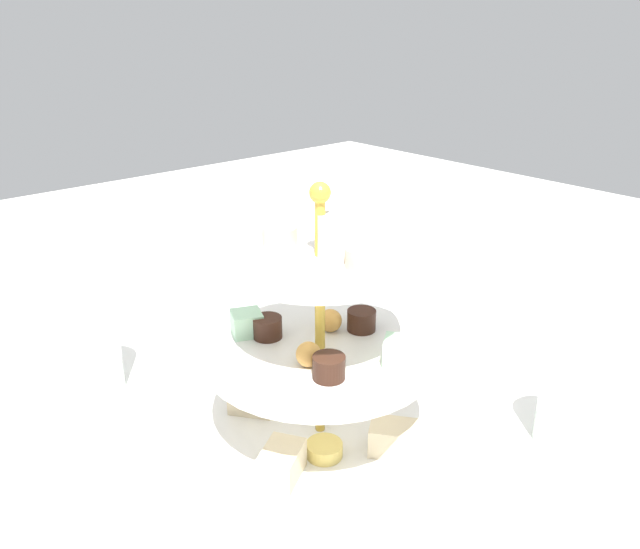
{
  "coord_description": "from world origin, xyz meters",
  "views": [
    {
      "loc": [
        0.41,
        -0.36,
        0.41
      ],
      "look_at": [
        0.0,
        0.0,
        0.18
      ],
      "focal_mm": 35.51,
      "sensor_mm": 36.0,
      "label": 1
    }
  ],
  "objects_px": {
    "water_glass_tall_right": "(88,338)",
    "butter_knife_left": "(354,304)",
    "water_glass_mid_back": "(569,399)",
    "tiered_serving_stand": "(320,371)"
  },
  "relations": [
    {
      "from": "tiered_serving_stand",
      "to": "water_glass_mid_back",
      "type": "relative_size",
      "value": 2.74
    },
    {
      "from": "tiered_serving_stand",
      "to": "water_glass_tall_right",
      "type": "height_order",
      "value": "tiered_serving_stand"
    },
    {
      "from": "tiered_serving_stand",
      "to": "butter_knife_left",
      "type": "height_order",
      "value": "tiered_serving_stand"
    },
    {
      "from": "water_glass_tall_right",
      "to": "butter_knife_left",
      "type": "distance_m",
      "value": 0.4
    },
    {
      "from": "water_glass_mid_back",
      "to": "butter_knife_left",
      "type": "bearing_deg",
      "value": 169.56
    },
    {
      "from": "water_glass_tall_right",
      "to": "water_glass_mid_back",
      "type": "height_order",
      "value": "water_glass_tall_right"
    },
    {
      "from": "butter_knife_left",
      "to": "water_glass_mid_back",
      "type": "distance_m",
      "value": 0.39
    },
    {
      "from": "water_glass_tall_right",
      "to": "butter_knife_left",
      "type": "bearing_deg",
      "value": 85.17
    },
    {
      "from": "tiered_serving_stand",
      "to": "water_glass_tall_right",
      "type": "xyz_separation_m",
      "value": [
        -0.24,
        -0.14,
        -0.01
      ]
    },
    {
      "from": "tiered_serving_stand",
      "to": "water_glass_tall_right",
      "type": "distance_m",
      "value": 0.28
    }
  ]
}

